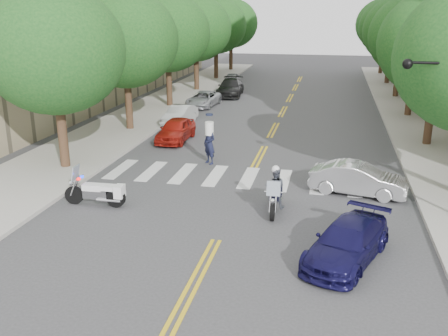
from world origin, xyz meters
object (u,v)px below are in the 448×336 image
(officer_standing, at_px, (210,144))
(sedan_blue, at_px, (347,242))
(motorcycle_parked, at_px, (100,192))
(convertible, at_px, (358,179))
(motorcycle_police, at_px, (275,191))

(officer_standing, relative_size, sedan_blue, 0.49)
(motorcycle_parked, distance_m, sedan_blue, 9.62)
(sedan_blue, bearing_deg, officer_standing, 147.74)
(motorcycle_parked, distance_m, officer_standing, 6.90)
(motorcycle_parked, xyz_separation_m, officer_standing, (2.84, 6.27, 0.46))
(motorcycle_parked, height_order, convertible, motorcycle_parked)
(motorcycle_parked, relative_size, officer_standing, 1.22)
(motorcycle_parked, height_order, officer_standing, officer_standing)
(officer_standing, relative_size, convertible, 0.52)
(officer_standing, bearing_deg, convertible, 17.07)
(motorcycle_police, xyz_separation_m, sedan_blue, (2.59, -3.39, -0.21))
(convertible, height_order, sedan_blue, convertible)
(motorcycle_police, distance_m, officer_standing, 6.62)
(convertible, relative_size, sedan_blue, 0.95)
(officer_standing, bearing_deg, sedan_blue, -14.71)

